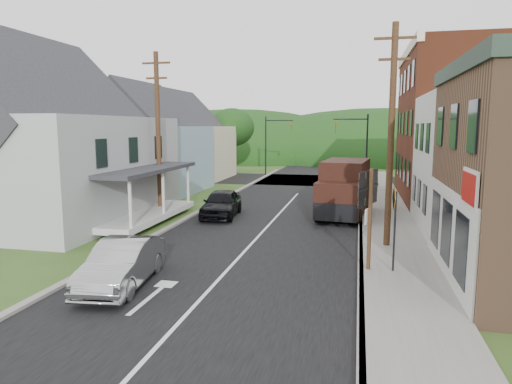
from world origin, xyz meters
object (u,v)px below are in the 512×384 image
Objects in this scene: dark_sedan at (221,204)px; route_sign_cluster at (369,204)px; silver_sedan at (122,264)px; delivery_van at (344,189)px; warning_sign at (394,217)px.

route_sign_cluster reaches higher than dark_sedan.
dark_sedan is 11.48m from route_sign_cluster.
delivery_van is at bearing 56.19° from silver_sedan.
silver_sedan is 1.51× the size of warning_sign.
delivery_van is (6.40, 12.92, 0.86)m from silver_sedan.
route_sign_cluster reaches higher than silver_sedan.
delivery_van is at bearing 115.07° from route_sign_cluster.
dark_sedan is 1.53× the size of warning_sign.
delivery_van is 10.12m from warning_sign.
dark_sedan reaches higher than silver_sedan.
delivery_van is at bearing 99.24° from warning_sign.
silver_sedan is 0.75× the size of delivery_van.
warning_sign is (0.84, -0.02, -0.40)m from route_sign_cluster.
route_sign_cluster is (7.75, -8.31, 1.64)m from dark_sedan.
route_sign_cluster is (7.53, 3.02, 1.68)m from silver_sedan.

